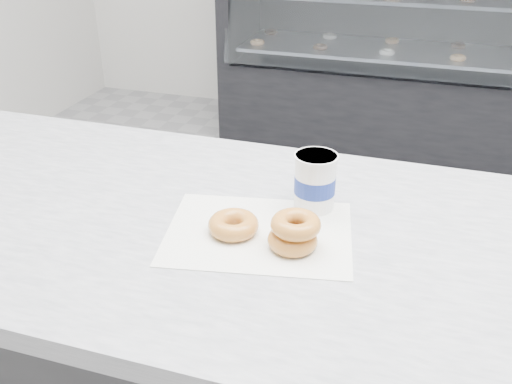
% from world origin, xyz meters
% --- Properties ---
extents(ground, '(5.00, 5.00, 0.00)m').
position_xyz_m(ground, '(0.00, 0.00, 0.00)').
color(ground, gray).
rests_on(ground, ground).
extents(display_case, '(2.40, 0.74, 1.25)m').
position_xyz_m(display_case, '(0.00, 2.12, 0.49)').
color(display_case, black).
rests_on(display_case, ground).
extents(wax_paper, '(0.38, 0.32, 0.00)m').
position_xyz_m(wax_paper, '(-0.19, -0.62, 0.90)').
color(wax_paper, silver).
rests_on(wax_paper, counter).
extents(donut_single, '(0.09, 0.09, 0.03)m').
position_xyz_m(donut_single, '(-0.23, -0.63, 0.92)').
color(donut_single, orange).
rests_on(donut_single, wax_paper).
extents(donut_stack, '(0.12, 0.12, 0.06)m').
position_xyz_m(donut_stack, '(-0.11, -0.65, 0.93)').
color(donut_stack, orange).
rests_on(donut_stack, wax_paper).
extents(coffee_cup, '(0.09, 0.09, 0.11)m').
position_xyz_m(coffee_cup, '(-0.11, -0.49, 0.96)').
color(coffee_cup, white).
rests_on(coffee_cup, counter).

